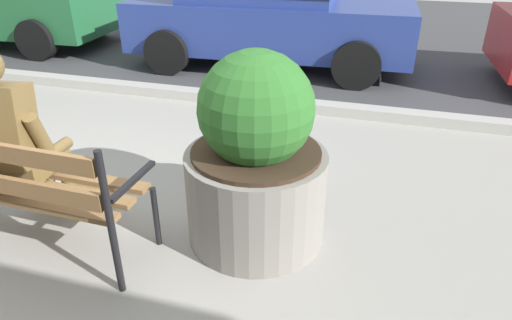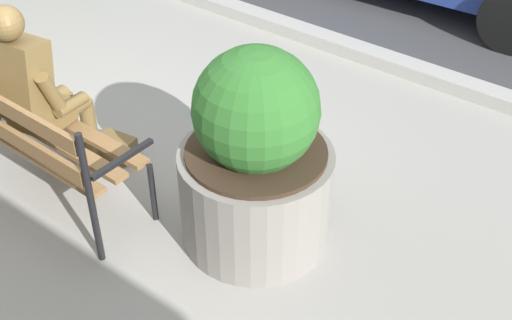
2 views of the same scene
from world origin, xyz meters
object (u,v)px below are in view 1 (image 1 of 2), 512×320
at_px(park_bench, 4,178).
at_px(concrete_planter, 256,162).
at_px(bronze_statue_seated, 26,147).
at_px(parked_car_blue, 268,8).

bearing_deg(park_bench, concrete_planter, 21.40).
relative_size(park_bench, bronze_statue_seated, 1.32).
height_order(bronze_statue_seated, parked_car_blue, parked_car_blue).
bearing_deg(concrete_planter, bronze_statue_seated, -165.80).
xyz_separation_m(park_bench, bronze_statue_seated, (0.02, 0.21, 0.12)).
bearing_deg(bronze_statue_seated, park_bench, -95.50).
height_order(park_bench, bronze_statue_seated, bronze_statue_seated).
relative_size(park_bench, concrete_planter, 1.36).
relative_size(bronze_statue_seated, concrete_planter, 1.03).
bearing_deg(parked_car_blue, park_bench, -95.27).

